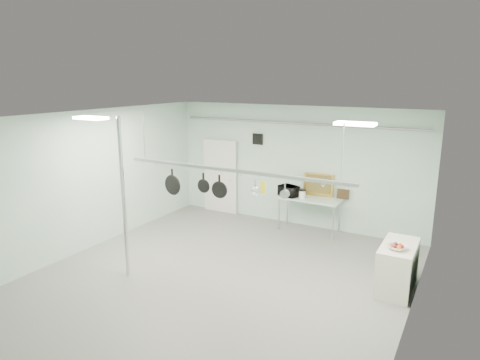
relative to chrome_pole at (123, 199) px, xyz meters
The scene contains 25 objects.
floor 2.41m from the chrome_pole, 19.44° to the left, with size 8.00×8.00×0.00m, color gray.
ceiling 2.40m from the chrome_pole, 19.44° to the left, with size 7.00×8.00×0.02m, color silver.
back_wall 4.89m from the chrome_pole, 69.68° to the left, with size 7.00×0.02×3.20m, color silver.
right_wall 5.22m from the chrome_pole, ahead, with size 0.02×8.00×3.20m, color silver.
door 4.61m from the chrome_pole, 97.53° to the left, with size 1.10×0.10×2.20m, color silver.
wall_vent 4.65m from the chrome_pole, 82.52° to the left, with size 0.30×0.04×0.30m, color black.
conduit_pipe 4.95m from the chrome_pole, 69.30° to the left, with size 0.07×0.07×6.60m, color gray.
chrome_pole is the anchor object (origin of this frame).
prep_table 4.85m from the chrome_pole, 61.29° to the left, with size 1.60×0.70×0.91m.
side_cabinet 5.37m from the chrome_pole, 22.41° to the left, with size 0.60×1.20×0.90m, color silver.
pot_rack 2.19m from the chrome_pole, 25.35° to the left, with size 4.80×0.06×1.00m.
light_panel_left 1.65m from the chrome_pole, 158.20° to the right, with size 0.65×0.30×0.05m, color white.
light_panel_right 4.55m from the chrome_pole, 16.31° to the left, with size 0.65×0.30×0.05m, color white.
microwave 4.48m from the chrome_pole, 66.44° to the left, with size 0.50×0.34×0.28m, color black.
coffee_canister 4.62m from the chrome_pole, 61.93° to the left, with size 0.17×0.17×0.20m, color white.
painting_large 5.13m from the chrome_pole, 61.72° to the left, with size 0.78×0.05×0.58m, color gold.
painting_small 5.48m from the chrome_pole, 55.71° to the left, with size 0.30×0.04×0.25m, color #362412.
fruit_bowl 5.19m from the chrome_pole, 19.86° to the left, with size 0.34×0.34×0.08m, color silver.
skillet_left 1.05m from the chrome_pole, 60.86° to the left, with size 0.42×0.06×0.56m, color black, non-canonical shape.
skillet_mid 1.59m from the chrome_pole, 35.27° to the left, with size 0.27×0.06×0.39m, color black, non-canonical shape.
skillet_right 1.89m from the chrome_pole, 28.76° to the left, with size 0.33×0.06×0.46m, color black, non-canonical shape.
whisk 2.60m from the chrome_pole, 20.41° to the left, with size 0.17×0.17×0.34m, color #BBBCC0, non-canonical shape.
grater 2.76m from the chrome_pole, 19.22° to the left, with size 0.10×0.02×0.25m, color gold, non-canonical shape.
saucepan 3.16m from the chrome_pole, 16.65° to the left, with size 0.15×0.09×0.28m, color #BAB9BE, non-canonical shape.
fruit_cluster 5.19m from the chrome_pole, 19.86° to the left, with size 0.24×0.24×0.09m, color #AC0F1E, non-canonical shape.
Camera 1 is at (4.18, -6.47, 3.90)m, focal length 32.00 mm.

